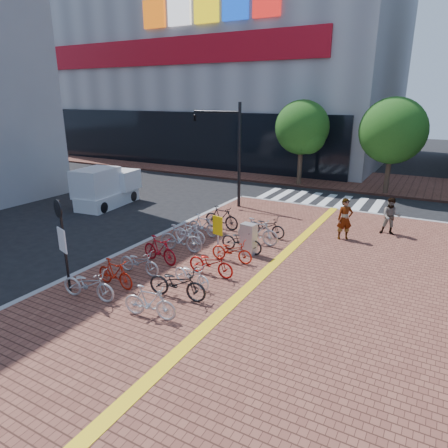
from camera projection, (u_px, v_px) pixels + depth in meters
The scene contains 31 objects.
ground at pixel (190, 285), 13.90m from camera, with size 120.00×120.00×0.00m, color black.
sidewalk at pixel (177, 408), 8.33m from camera, with size 14.00×34.00×0.15m, color brown.
tactile_strip at pixel (140, 388), 8.76m from camera, with size 0.40×34.00×0.01m, color yellow.
kerb_north at pixel (352, 212), 22.50m from camera, with size 14.00×0.25×0.15m, color gray.
far_sidewalk at pixel (338, 179), 31.39m from camera, with size 70.00×8.00×0.15m, color brown.
department_store at pixel (226, 23), 43.64m from camera, with size 36.00×24.27×28.00m.
crosswalk at pixel (318, 200), 25.34m from camera, with size 7.50×4.00×0.01m.
street_trees at pixel (410, 133), 24.89m from camera, with size 16.20×4.60×6.35m.
bike_0 at pixel (89, 284), 12.53m from camera, with size 0.66×1.90×1.00m, color silver.
bike_1 at pixel (115, 273), 13.36m from camera, with size 0.45×1.61×0.96m, color red.
bike_2 at pixel (139, 262), 14.35m from camera, with size 0.59×1.70×0.89m, color #B3B2B7.
bike_3 at pixel (160, 250), 15.29m from camera, with size 0.49×1.74×1.05m, color #A10B17.
bike_4 at pixel (181, 238), 16.38m from camera, with size 0.54×1.90×1.14m, color #A9A9AE.
bike_5 at pixel (190, 232), 17.37m from camera, with size 0.45×1.60×0.96m, color white.
bike_6 at pixel (203, 225), 18.31m from camera, with size 0.46×1.63×0.98m, color silver.
bike_7 at pixel (221, 217), 19.24m from camera, with size 0.53×1.87×1.12m, color black.
bike_8 at pixel (150, 302), 11.44m from camera, with size 0.47×1.66×1.00m, color #BCBCC1.
bike_9 at pixel (177, 283), 12.57m from camera, with size 0.69×1.99×1.05m, color black.
bike_10 at pixel (192, 275), 13.41m from camera, with size 0.55×1.59×0.83m, color white.
bike_11 at pixel (211, 263), 14.21m from camera, with size 0.63×1.80×0.94m, color #A50F0B.
bike_12 at pixel (232, 251), 15.40m from camera, with size 0.59×1.70×0.89m, color red.
bike_13 at pixel (242, 241), 16.35m from camera, with size 0.65×1.86×0.98m, color black.
bike_14 at pixel (258, 232), 17.19m from camera, with size 0.54×1.91×1.15m, color #B0B0B5.
bike_15 at pixel (266, 226), 18.16m from camera, with size 0.65×1.86×0.98m, color black.
pedestrian_a at pixel (345, 219), 17.72m from camera, with size 0.68×0.45×1.87m, color gray.
pedestrian_b at pixel (391, 216), 18.36m from camera, with size 0.84×0.66×1.74m, color #4D5461.
utility_box at pixel (249, 239), 16.09m from camera, with size 0.59×0.43×1.28m, color silver.
yellow_sign at pixel (218, 229), 15.49m from camera, with size 0.47×0.16×1.74m.
notice_sign at pixel (62, 235), 12.52m from camera, with size 0.56×0.23×3.14m.
traffic_light_pole at pixel (218, 135), 22.73m from camera, with size 3.14×1.21×5.85m.
box_truck at pixel (106, 188), 23.69m from camera, with size 2.19×4.21×2.33m.
Camera 1 is at (7.12, -10.44, 6.27)m, focal length 32.00 mm.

